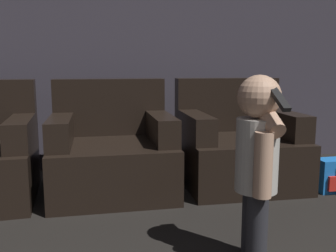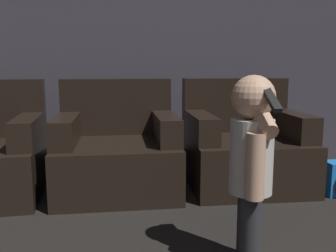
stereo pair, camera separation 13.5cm
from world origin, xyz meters
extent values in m
cube|color=#3D3842|center=(0.00, 4.50, 1.30)|extent=(8.40, 0.05, 2.60)
cube|color=black|center=(-0.76, 3.73, 0.48)|extent=(0.20, 0.70, 0.20)
cube|color=black|center=(-0.11, 3.71, 0.19)|extent=(0.90, 0.86, 0.38)
cube|color=black|center=(-0.11, 4.05, 0.61)|extent=(0.90, 0.17, 0.46)
cube|color=black|center=(-0.48, 3.71, 0.48)|extent=(0.17, 0.69, 0.20)
cube|color=black|center=(0.26, 3.70, 0.48)|extent=(0.17, 0.69, 0.20)
cube|color=black|center=(0.90, 3.71, 0.19)|extent=(0.92, 0.88, 0.38)
cube|color=black|center=(0.91, 4.05, 0.61)|extent=(0.90, 0.19, 0.46)
cube|color=black|center=(0.53, 3.72, 0.48)|extent=(0.18, 0.69, 0.20)
cube|color=black|center=(1.27, 3.70, 0.48)|extent=(0.18, 0.69, 0.20)
cylinder|color=#28282D|center=(0.50, 2.58, 0.18)|extent=(0.10, 0.10, 0.36)
cylinder|color=#28282D|center=(0.48, 2.47, 0.18)|extent=(0.10, 0.10, 0.36)
cylinder|color=#B7B2A8|center=(0.49, 2.53, 0.54)|extent=(0.20, 0.20, 0.34)
sphere|color=tan|center=(0.49, 2.53, 0.81)|extent=(0.20, 0.20, 0.20)
cylinder|color=tan|center=(0.46, 2.40, 0.52)|extent=(0.08, 0.08, 0.29)
cylinder|color=tan|center=(0.52, 2.52, 0.74)|extent=(0.08, 0.29, 0.22)
cube|color=black|center=(0.52, 2.40, 0.81)|extent=(0.04, 0.16, 0.10)
camera|label=1|loc=(-0.26, 0.95, 0.94)|focal=40.00mm
camera|label=2|loc=(-0.13, 0.92, 0.94)|focal=40.00mm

